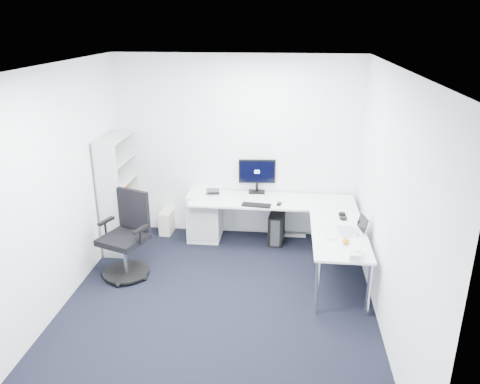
# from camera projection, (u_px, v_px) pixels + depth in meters

# --- Properties ---
(ground) EXTENTS (4.20, 4.20, 0.00)m
(ground) POSITION_uv_depth(u_px,v_px,m) (218.00, 308.00, 5.41)
(ground) COLOR black
(ceiling) EXTENTS (4.20, 4.20, 0.00)m
(ceiling) POSITION_uv_depth(u_px,v_px,m) (213.00, 68.00, 4.47)
(ceiling) COLOR white
(wall_back) EXTENTS (3.60, 0.02, 2.70)m
(wall_back) POSITION_uv_depth(u_px,v_px,m) (237.00, 148.00, 6.89)
(wall_back) COLOR white
(wall_back) RESTS_ON ground
(wall_front) EXTENTS (3.60, 0.02, 2.70)m
(wall_front) POSITION_uv_depth(u_px,v_px,m) (165.00, 318.00, 2.98)
(wall_front) COLOR white
(wall_front) RESTS_ON ground
(wall_left) EXTENTS (0.02, 4.20, 2.70)m
(wall_left) POSITION_uv_depth(u_px,v_px,m) (53.00, 193.00, 5.11)
(wall_left) COLOR white
(wall_left) RESTS_ON ground
(wall_right) EXTENTS (0.02, 4.20, 2.70)m
(wall_right) POSITION_uv_depth(u_px,v_px,m) (390.00, 206.00, 4.76)
(wall_right) COLOR white
(wall_right) RESTS_ON ground
(l_desk) EXTENTS (2.36, 1.32, 0.69)m
(l_desk) POSITION_uv_depth(u_px,v_px,m) (271.00, 232.00, 6.54)
(l_desk) COLOR silver
(l_desk) RESTS_ON ground
(drawer_pedestal) EXTENTS (0.47, 0.59, 0.73)m
(drawer_pedestal) POSITION_uv_depth(u_px,v_px,m) (205.00, 214.00, 7.07)
(drawer_pedestal) COLOR silver
(drawer_pedestal) RESTS_ON ground
(bookshelf) EXTENTS (0.32, 0.82, 1.64)m
(bookshelf) POSITION_uv_depth(u_px,v_px,m) (119.00, 193.00, 6.63)
(bookshelf) COLOR #B7B9B9
(bookshelf) RESTS_ON ground
(task_chair) EXTENTS (0.80, 0.80, 1.11)m
(task_chair) POSITION_uv_depth(u_px,v_px,m) (123.00, 237.00, 5.90)
(task_chair) COLOR black
(task_chair) RESTS_ON ground
(black_pc_tower) EXTENTS (0.25, 0.48, 0.45)m
(black_pc_tower) POSITION_uv_depth(u_px,v_px,m) (277.00, 227.00, 6.97)
(black_pc_tower) COLOR black
(black_pc_tower) RESTS_ON ground
(beige_pc_tower) EXTENTS (0.19, 0.38, 0.36)m
(beige_pc_tower) POSITION_uv_depth(u_px,v_px,m) (167.00, 221.00, 7.28)
(beige_pc_tower) COLOR beige
(beige_pc_tower) RESTS_ON ground
(power_strip) EXTENTS (0.37, 0.07, 0.04)m
(power_strip) POSITION_uv_depth(u_px,v_px,m) (293.00, 235.00, 7.17)
(power_strip) COLOR silver
(power_strip) RESTS_ON ground
(monitor) EXTENTS (0.56, 0.22, 0.52)m
(monitor) POSITION_uv_depth(u_px,v_px,m) (257.00, 176.00, 6.94)
(monitor) COLOR black
(monitor) RESTS_ON l_desk
(black_keyboard) EXTENTS (0.41, 0.18, 0.02)m
(black_keyboard) POSITION_uv_depth(u_px,v_px,m) (256.00, 205.00, 6.52)
(black_keyboard) COLOR black
(black_keyboard) RESTS_ON l_desk
(mouse) EXTENTS (0.08, 0.10, 0.03)m
(mouse) POSITION_uv_depth(u_px,v_px,m) (279.00, 204.00, 6.54)
(mouse) COLOR black
(mouse) RESTS_ON l_desk
(desk_phone) EXTENTS (0.20, 0.20, 0.13)m
(desk_phone) POSITION_uv_depth(u_px,v_px,m) (213.00, 192.00, 6.87)
(desk_phone) COLOR #2F2F32
(desk_phone) RESTS_ON l_desk
(laptop) EXTENTS (0.37, 0.36, 0.22)m
(laptop) POSITION_uv_depth(u_px,v_px,m) (348.00, 224.00, 5.68)
(laptop) COLOR silver
(laptop) RESTS_ON l_desk
(white_keyboard) EXTENTS (0.18, 0.45, 0.01)m
(white_keyboard) POSITION_uv_depth(u_px,v_px,m) (329.00, 232.00, 5.70)
(white_keyboard) COLOR silver
(white_keyboard) RESTS_ON l_desk
(headphones) EXTENTS (0.14, 0.22, 0.06)m
(headphones) POSITION_uv_depth(u_px,v_px,m) (343.00, 215.00, 6.13)
(headphones) COLOR black
(headphones) RESTS_ON l_desk
(orange_fruit) EXTENTS (0.08, 0.08, 0.08)m
(orange_fruit) POSITION_uv_depth(u_px,v_px,m) (346.00, 241.00, 5.39)
(orange_fruit) COLOR orange
(orange_fruit) RESTS_ON l_desk
(tissue_box) EXTENTS (0.14, 0.24, 0.08)m
(tissue_box) POSITION_uv_depth(u_px,v_px,m) (355.00, 254.00, 5.10)
(tissue_box) COLOR silver
(tissue_box) RESTS_ON l_desk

